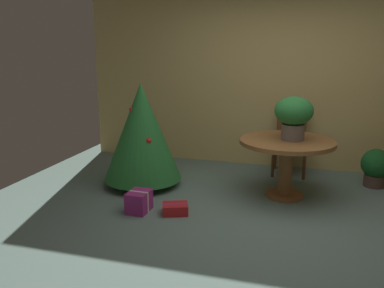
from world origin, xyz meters
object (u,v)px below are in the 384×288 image
(round_dining_table, at_px, (287,152))
(flower_vase, at_px, (294,114))
(gift_box_purple, at_px, (139,202))
(wooden_chair_far, at_px, (291,137))
(gift_box_red, at_px, (175,209))
(potted_plant, at_px, (376,166))
(holiday_tree, at_px, (142,132))

(round_dining_table, xyz_separation_m, flower_vase, (0.06, 0.01, 0.45))
(gift_box_purple, bearing_deg, wooden_chair_far, 51.80)
(flower_vase, relative_size, gift_box_purple, 1.75)
(gift_box_red, relative_size, potted_plant, 0.66)
(wooden_chair_far, xyz_separation_m, gift_box_purple, (-1.50, -1.91, -0.41))
(potted_plant, bearing_deg, flower_vase, -146.59)
(holiday_tree, bearing_deg, wooden_chair_far, 31.28)
(flower_vase, distance_m, holiday_tree, 1.88)
(round_dining_table, relative_size, wooden_chair_far, 1.18)
(gift_box_red, xyz_separation_m, potted_plant, (2.19, 1.55, 0.21))
(flower_vase, bearing_deg, potted_plant, 33.41)
(wooden_chair_far, height_order, potted_plant, wooden_chair_far)
(potted_plant, bearing_deg, gift_box_purple, -148.32)
(gift_box_purple, distance_m, potted_plant, 3.05)
(gift_box_red, height_order, gift_box_purple, gift_box_purple)
(flower_vase, height_order, potted_plant, flower_vase)
(round_dining_table, distance_m, wooden_chair_far, 1.00)
(wooden_chair_far, relative_size, potted_plant, 1.90)
(gift_box_red, height_order, potted_plant, potted_plant)
(round_dining_table, bearing_deg, gift_box_red, -142.12)
(holiday_tree, relative_size, gift_box_red, 4.07)
(holiday_tree, bearing_deg, gift_box_purple, -70.16)
(holiday_tree, xyz_separation_m, gift_box_red, (0.70, -0.77, -0.65))
(wooden_chair_far, xyz_separation_m, potted_plant, (1.09, -0.31, -0.26))
(round_dining_table, height_order, holiday_tree, holiday_tree)
(flower_vase, height_order, holiday_tree, holiday_tree)
(wooden_chair_far, xyz_separation_m, holiday_tree, (-1.79, -1.09, 0.19))
(potted_plant, bearing_deg, round_dining_table, -147.50)
(holiday_tree, xyz_separation_m, gift_box_purple, (0.29, -0.82, -0.60))
(round_dining_table, relative_size, potted_plant, 2.25)
(round_dining_table, xyz_separation_m, holiday_tree, (-1.79, -0.09, 0.16))
(wooden_chair_far, bearing_deg, flower_vase, -86.81)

